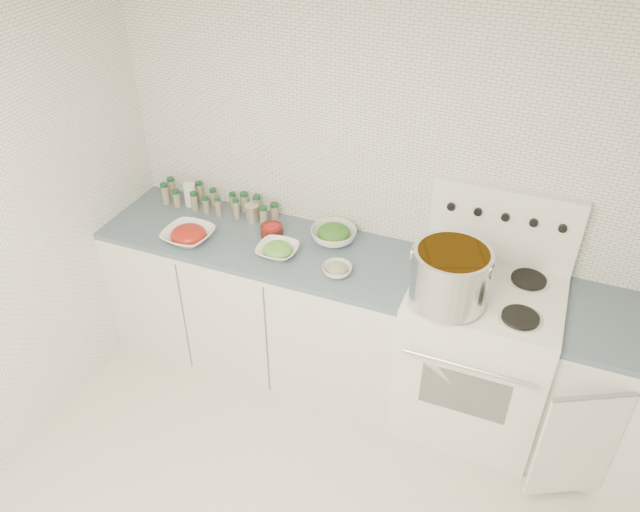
{
  "coord_description": "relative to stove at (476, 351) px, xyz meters",
  "views": [
    {
      "loc": [
        0.61,
        -1.43,
        2.91
      ],
      "look_at": [
        -0.43,
        1.14,
        0.93
      ],
      "focal_mm": 35.0,
      "sensor_mm": 36.0,
      "label": 1
    }
  ],
  "objects": [
    {
      "name": "counter_left",
      "position": [
        -1.3,
        0.0,
        -0.05
      ],
      "size": [
        1.85,
        0.62,
        0.9
      ],
      "color": "white",
      "rests_on": "ground"
    },
    {
      "name": "room_walls",
      "position": [
        -0.48,
        -1.19,
        1.06
      ],
      "size": [
        3.54,
        3.04,
        2.52
      ],
      "color": "white",
      "rests_on": "ground"
    },
    {
      "name": "stove",
      "position": [
        0.0,
        0.0,
        0.0
      ],
      "size": [
        0.76,
        0.7,
        1.36
      ],
      "color": "white",
      "rests_on": "ground"
    },
    {
      "name": "bowl_snowpea",
      "position": [
        -1.14,
        -0.09,
        0.44
      ],
      "size": [
        0.23,
        0.23,
        0.08
      ],
      "color": "white",
      "rests_on": "counter_left"
    },
    {
      "name": "bowl_broccoli",
      "position": [
        -0.9,
        0.15,
        0.45
      ],
      "size": [
        0.33,
        0.33,
        0.1
      ],
      "color": "white",
      "rests_on": "counter_left"
    },
    {
      "name": "spice_cluster",
      "position": [
        -1.7,
        0.21,
        0.47
      ],
      "size": [
        0.77,
        0.16,
        0.14
      ],
      "color": "gray",
      "rests_on": "counter_left"
    },
    {
      "name": "stock_pot",
      "position": [
        -0.18,
        -0.18,
        0.6
      ],
      "size": [
        0.4,
        0.38,
        0.29
      ],
      "rotation": [
        0.0,
        0.0,
        -0.19
      ],
      "color": "silver",
      "rests_on": "stove"
    },
    {
      "name": "bowl_pepper",
      "position": [
        -1.25,
        0.07,
        0.44
      ],
      "size": [
        0.13,
        0.13,
        0.08
      ],
      "color": "#55140E",
      "rests_on": "counter_left"
    },
    {
      "name": "bowl_zucchini",
      "position": [
        -0.77,
        -0.13,
        0.43
      ],
      "size": [
        0.2,
        0.2,
        0.06
      ],
      "color": "white",
      "rests_on": "counter_left"
    },
    {
      "name": "counter_right",
      "position": [
        0.82,
        0.0,
        -0.05
      ],
      "size": [
        0.89,
        0.81,
        0.9
      ],
      "color": "white",
      "rests_on": "ground"
    },
    {
      "name": "salt_canister",
      "position": [
        -1.87,
        0.2,
        0.48
      ],
      "size": [
        0.07,
        0.07,
        0.15
      ],
      "primitive_type": "cylinder",
      "rotation": [
        0.0,
        0.0,
        -0.03
      ],
      "color": "white",
      "rests_on": "counter_left"
    },
    {
      "name": "tin_can",
      "position": [
        -1.43,
        0.17,
        0.46
      ],
      "size": [
        0.09,
        0.09,
        0.11
      ],
      "primitive_type": "cylinder",
      "rotation": [
        0.0,
        0.0,
        0.11
      ],
      "color": "#B9AF9D",
      "rests_on": "counter_left"
    },
    {
      "name": "bowl_tomato",
      "position": [
        -1.68,
        -0.15,
        0.44
      ],
      "size": [
        0.29,
        0.29,
        0.09
      ],
      "color": "white",
      "rests_on": "counter_left"
    }
  ]
}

